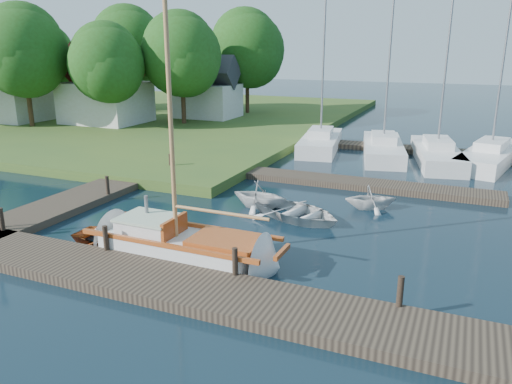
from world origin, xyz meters
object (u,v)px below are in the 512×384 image
at_px(mooring_post_5, 170,161).
at_px(tree_7, 247,49).
at_px(mooring_post_0, 2,219).
at_px(tender_c, 298,210).
at_px(mooring_post_3, 400,291).
at_px(mooring_post_1, 106,238).
at_px(marina_boat_1, 383,147).
at_px(house_c, 207,93).
at_px(tender_b, 260,193).
at_px(mooring_post_2, 235,261).
at_px(tender_d, 371,196).
at_px(tree_4, 128,47).
at_px(sailboat, 187,247).
at_px(house_a, 105,92).
at_px(house_b, 12,92).
at_px(tree_2, 107,63).
at_px(marina_boat_0, 320,141).
at_px(dinghy, 120,236).
at_px(mooring_post_4, 107,185).
at_px(marina_boat_2, 437,152).
at_px(tree_5, 46,58).
at_px(tree_1, 24,51).
at_px(marina_boat_3, 491,154).
at_px(tree_3, 182,55).

distance_m(mooring_post_5, tree_7, 22.32).
relative_size(mooring_post_0, tender_c, 0.22).
bearing_deg(mooring_post_3, mooring_post_1, 180.00).
xyz_separation_m(mooring_post_1, marina_boat_1, (5.46, 18.90, -0.14)).
height_order(mooring_post_3, mooring_post_5, same).
bearing_deg(house_c, tender_b, -56.50).
bearing_deg(mooring_post_2, tender_d, 75.13).
xyz_separation_m(mooring_post_1, tree_4, (-19.00, 27.05, 5.67)).
relative_size(sailboat, house_a, 1.56).
relative_size(mooring_post_3, sailboat, 0.08).
bearing_deg(sailboat, house_a, 134.45).
distance_m(marina_boat_1, house_b, 30.54).
distance_m(tree_2, tree_4, 9.01).
xyz_separation_m(mooring_post_2, sailboat, (-2.22, 1.07, -0.36)).
bearing_deg(marina_boat_0, dinghy, 165.54).
height_order(mooring_post_4, house_a, house_a).
height_order(dinghy, marina_boat_2, marina_boat_2).
distance_m(tree_5, tree_7, 18.99).
distance_m(sailboat, tender_d, 8.54).
xyz_separation_m(mooring_post_2, mooring_post_5, (-8.50, 10.00, 0.00)).
bearing_deg(mooring_post_4, marina_boat_1, 55.76).
height_order(marina_boat_2, house_c, marina_boat_2).
relative_size(dinghy, tender_d, 1.62).
bearing_deg(mooring_post_0, tree_1, 134.06).
height_order(mooring_post_0, house_b, house_b).
relative_size(marina_boat_3, tree_1, 1.41).
relative_size(marina_boat_2, tree_3, 1.42).
xyz_separation_m(dinghy, house_b, (-24.73, 18.00, 2.42)).
relative_size(mooring_post_2, tree_1, 0.09).
distance_m(mooring_post_5, marina_boat_2, 15.19).
height_order(tender_c, house_c, house_c).
bearing_deg(house_a, mooring_post_5, -40.24).
bearing_deg(tree_5, sailboat, -39.32).
distance_m(sailboat, tender_c, 5.31).
bearing_deg(mooring_post_0, marina_boat_0, 73.05).
bearing_deg(marina_boat_3, tree_4, 88.38).
xyz_separation_m(marina_boat_2, house_c, (-19.60, 8.52, 2.00)).
height_order(marina_boat_1, tree_5, marina_boat_1).
bearing_deg(tree_3, mooring_post_2, -56.08).
xyz_separation_m(mooring_post_5, marina_boat_0, (5.40, 9.35, -0.13)).
xyz_separation_m(dinghy, tree_2, (-14.73, 18.05, 4.90)).
distance_m(mooring_post_5, tree_2, 14.95).
bearing_deg(tree_3, mooring_post_0, -74.26).
relative_size(mooring_post_4, tree_4, 0.08).
relative_size(tender_b, marina_boat_0, 0.24).
height_order(mooring_post_0, tender_c, mooring_post_0).
distance_m(mooring_post_5, house_c, 18.48).
height_order(mooring_post_4, tree_4, tree_4).
bearing_deg(marina_boat_1, dinghy, 150.26).
height_order(mooring_post_1, mooring_post_2, same).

